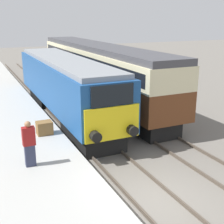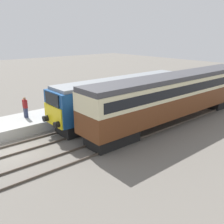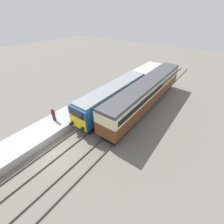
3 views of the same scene
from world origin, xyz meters
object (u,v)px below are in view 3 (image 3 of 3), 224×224
(passenger_carriage, at_px, (147,92))
(person_on_platform, at_px, (53,115))
(locomotive, at_px, (114,96))
(luggage_crate, at_px, (79,111))

(passenger_carriage, xyz_separation_m, person_on_platform, (-6.95, -10.59, -0.84))
(passenger_carriage, height_order, person_on_platform, passenger_carriage)
(locomotive, height_order, luggage_crate, locomotive)
(passenger_carriage, bearing_deg, person_on_platform, -123.28)
(locomotive, xyz_separation_m, passenger_carriage, (3.40, 3.18, 0.45))
(locomotive, height_order, person_on_platform, locomotive)
(locomotive, bearing_deg, person_on_platform, -115.59)
(locomotive, relative_size, luggage_crate, 20.00)
(passenger_carriage, relative_size, person_on_platform, 11.22)
(locomotive, bearing_deg, passenger_carriage, 43.07)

